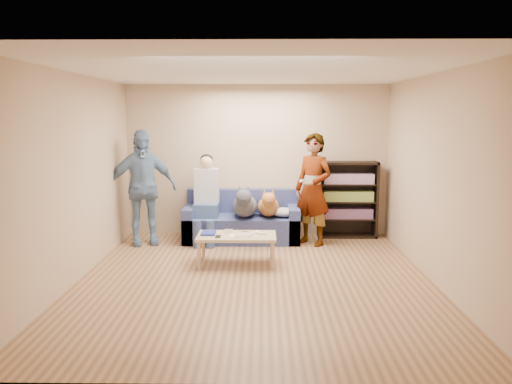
{
  "coord_description": "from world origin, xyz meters",
  "views": [
    {
      "loc": [
        0.11,
        -6.11,
        2.07
      ],
      "look_at": [
        0.0,
        1.2,
        0.95
      ],
      "focal_mm": 35.0,
      "sensor_mm": 36.0,
      "label": 1
    }
  ],
  "objects_px": {
    "camera_silver": "(229,231)",
    "person_standing_left": "(142,187)",
    "notebook_blue": "(208,233)",
    "person_standing_right": "(313,189)",
    "bookshelf": "(347,198)",
    "dog_gray": "(245,205)",
    "coffee_table": "(237,238)",
    "sofa": "(242,223)",
    "dog_tan": "(268,206)",
    "person_seated": "(206,195)"
  },
  "relations": [
    {
      "from": "person_standing_right",
      "to": "sofa",
      "type": "distance_m",
      "value": 1.34
    },
    {
      "from": "dog_gray",
      "to": "person_standing_left",
      "type": "bearing_deg",
      "value": -176.57
    },
    {
      "from": "dog_gray",
      "to": "coffee_table",
      "type": "xyz_separation_m",
      "value": [
        -0.07,
        -1.2,
        -0.26
      ]
    },
    {
      "from": "coffee_table",
      "to": "dog_gray",
      "type": "bearing_deg",
      "value": 86.71
    },
    {
      "from": "person_standing_right",
      "to": "camera_silver",
      "type": "bearing_deg",
      "value": -101.03
    },
    {
      "from": "camera_silver",
      "to": "coffee_table",
      "type": "relative_size",
      "value": 0.1
    },
    {
      "from": "bookshelf",
      "to": "camera_silver",
      "type": "bearing_deg",
      "value": -141.89
    },
    {
      "from": "sofa",
      "to": "person_seated",
      "type": "relative_size",
      "value": 1.29
    },
    {
      "from": "person_standing_right",
      "to": "person_seated",
      "type": "xyz_separation_m",
      "value": [
        -1.74,
        0.16,
        -0.13
      ]
    },
    {
      "from": "person_seated",
      "to": "dog_gray",
      "type": "relative_size",
      "value": 1.18
    },
    {
      "from": "camera_silver",
      "to": "notebook_blue",
      "type": "bearing_deg",
      "value": -165.96
    },
    {
      "from": "person_standing_left",
      "to": "coffee_table",
      "type": "height_order",
      "value": "person_standing_left"
    },
    {
      "from": "person_standing_right",
      "to": "person_standing_left",
      "type": "relative_size",
      "value": 0.97
    },
    {
      "from": "person_standing_left",
      "to": "notebook_blue",
      "type": "height_order",
      "value": "person_standing_left"
    },
    {
      "from": "notebook_blue",
      "to": "dog_tan",
      "type": "xyz_separation_m",
      "value": [
        0.86,
        1.21,
        0.18
      ]
    },
    {
      "from": "person_standing_left",
      "to": "person_seated",
      "type": "relative_size",
      "value": 1.26
    },
    {
      "from": "person_standing_right",
      "to": "coffee_table",
      "type": "distance_m",
      "value": 1.7
    },
    {
      "from": "dog_gray",
      "to": "person_seated",
      "type": "bearing_deg",
      "value": 173.07
    },
    {
      "from": "dog_tan",
      "to": "bookshelf",
      "type": "distance_m",
      "value": 1.41
    },
    {
      "from": "dog_gray",
      "to": "coffee_table",
      "type": "height_order",
      "value": "dog_gray"
    },
    {
      "from": "person_standing_left",
      "to": "coffee_table",
      "type": "xyz_separation_m",
      "value": [
        1.58,
        -1.1,
        -0.56
      ]
    },
    {
      "from": "notebook_blue",
      "to": "sofa",
      "type": "relative_size",
      "value": 0.14
    },
    {
      "from": "coffee_table",
      "to": "sofa",
      "type": "bearing_deg",
      "value": 89.4
    },
    {
      "from": "dog_gray",
      "to": "dog_tan",
      "type": "xyz_separation_m",
      "value": [
        0.39,
        0.06,
        -0.02
      ]
    },
    {
      "from": "bookshelf",
      "to": "notebook_blue",
      "type": "bearing_deg",
      "value": -144.37
    },
    {
      "from": "person_standing_right",
      "to": "camera_silver",
      "type": "xyz_separation_m",
      "value": [
        -1.29,
        -1.0,
        -0.45
      ]
    },
    {
      "from": "person_standing_left",
      "to": "dog_tan",
      "type": "bearing_deg",
      "value": -15.33
    },
    {
      "from": "sofa",
      "to": "coffee_table",
      "type": "distance_m",
      "value": 1.41
    },
    {
      "from": "sofa",
      "to": "bookshelf",
      "type": "relative_size",
      "value": 1.46
    },
    {
      "from": "person_standing_right",
      "to": "bookshelf",
      "type": "bearing_deg",
      "value": 80.14
    },
    {
      "from": "person_seated",
      "to": "coffee_table",
      "type": "xyz_separation_m",
      "value": [
        0.57,
        -1.28,
        -0.4
      ]
    },
    {
      "from": "sofa",
      "to": "dog_tan",
      "type": "bearing_deg",
      "value": -17.82
    },
    {
      "from": "coffee_table",
      "to": "dog_tan",
      "type": "bearing_deg",
      "value": 70.07
    },
    {
      "from": "person_standing_left",
      "to": "person_seated",
      "type": "height_order",
      "value": "person_standing_left"
    },
    {
      "from": "person_standing_right",
      "to": "dog_tan",
      "type": "relative_size",
      "value": 1.58
    },
    {
      "from": "camera_silver",
      "to": "dog_gray",
      "type": "relative_size",
      "value": 0.09
    },
    {
      "from": "dog_gray",
      "to": "coffee_table",
      "type": "relative_size",
      "value": 1.13
    },
    {
      "from": "dog_tan",
      "to": "sofa",
      "type": "bearing_deg",
      "value": 162.18
    },
    {
      "from": "sofa",
      "to": "bookshelf",
      "type": "xyz_separation_m",
      "value": [
        1.8,
        0.23,
        0.4
      ]
    },
    {
      "from": "sofa",
      "to": "dog_tan",
      "type": "xyz_separation_m",
      "value": [
        0.44,
        -0.14,
        0.33
      ]
    },
    {
      "from": "camera_silver",
      "to": "person_standing_left",
      "type": "bearing_deg",
      "value": 146.09
    },
    {
      "from": "person_standing_right",
      "to": "dog_gray",
      "type": "xyz_separation_m",
      "value": [
        -1.1,
        0.08,
        -0.27
      ]
    },
    {
      "from": "coffee_table",
      "to": "person_standing_left",
      "type": "bearing_deg",
      "value": 145.12
    },
    {
      "from": "person_standing_right",
      "to": "coffee_table",
      "type": "xyz_separation_m",
      "value": [
        -1.17,
        -1.12,
        -0.53
      ]
    },
    {
      "from": "person_standing_left",
      "to": "camera_silver",
      "type": "bearing_deg",
      "value": -53.74
    },
    {
      "from": "person_standing_right",
      "to": "bookshelf",
      "type": "height_order",
      "value": "person_standing_right"
    },
    {
      "from": "dog_tan",
      "to": "coffee_table",
      "type": "xyz_separation_m",
      "value": [
        -0.46,
        -1.26,
        -0.23
      ]
    },
    {
      "from": "camera_silver",
      "to": "sofa",
      "type": "height_order",
      "value": "sofa"
    },
    {
      "from": "dog_tan",
      "to": "bookshelf",
      "type": "height_order",
      "value": "bookshelf"
    },
    {
      "from": "camera_silver",
      "to": "bookshelf",
      "type": "xyz_separation_m",
      "value": [
        1.93,
        1.52,
        0.23
      ]
    }
  ]
}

